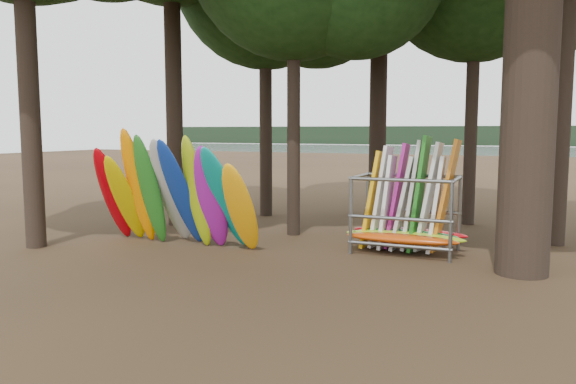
% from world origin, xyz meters
% --- Properties ---
extents(ground, '(120.00, 120.00, 0.00)m').
position_xyz_m(ground, '(0.00, 0.00, 0.00)').
color(ground, '#47331E').
rests_on(ground, ground).
extents(lake, '(160.00, 160.00, 0.00)m').
position_xyz_m(lake, '(0.00, 60.00, 0.00)').
color(lake, gray).
rests_on(lake, ground).
extents(far_shore, '(160.00, 4.00, 4.00)m').
position_xyz_m(far_shore, '(0.00, 110.00, 2.00)').
color(far_shore, black).
rests_on(far_shore, ground).
extents(kayak_row, '(4.76, 2.18, 3.22)m').
position_xyz_m(kayak_row, '(-3.19, -0.05, 1.36)').
color(kayak_row, '#B7020B').
rests_on(kayak_row, ground).
extents(storage_rack, '(2.99, 1.50, 2.92)m').
position_xyz_m(storage_rack, '(2.41, 1.75, 0.93)').
color(storage_rack, slate).
rests_on(storage_rack, ground).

